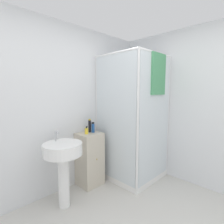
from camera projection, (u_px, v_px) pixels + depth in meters
wall_back at (54, 109)px, 2.51m from camera, size 6.40×0.06×2.50m
wall_right at (220, 109)px, 2.53m from camera, size 0.06×6.40×2.50m
shower_enclosure at (134, 145)px, 3.01m from camera, size 0.91×0.94×2.09m
vanity_cabinet at (90, 159)px, 2.81m from camera, size 0.36×0.36×0.85m
sink at (63, 158)px, 2.23m from camera, size 0.49×0.49×0.98m
soap_dispenser at (86, 131)px, 2.71m from camera, size 0.05×0.06×0.12m
shampoo_bottle_tall_black at (90, 126)px, 2.81m from camera, size 0.04×0.04×0.22m
shampoo_bottle_blue at (93, 128)px, 2.80m from camera, size 0.05×0.05×0.17m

